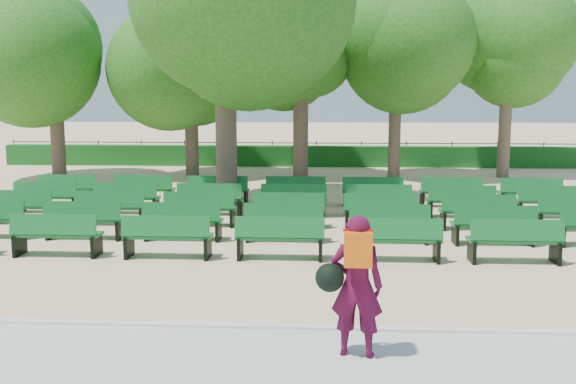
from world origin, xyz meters
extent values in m
plane|color=beige|center=(0.00, 0.00, 0.00)|extent=(120.00, 120.00, 0.00)
cube|color=#BCBCB7|center=(0.00, -7.40, 0.03)|extent=(30.00, 2.20, 0.06)
cube|color=silver|center=(0.00, -6.25, 0.05)|extent=(30.00, 0.12, 0.10)
cube|color=#16591D|center=(0.00, 14.00, 0.45)|extent=(26.00, 0.70, 0.90)
cube|color=#116526|center=(0.54, 0.66, 0.43)|extent=(1.74, 0.62, 0.06)
cube|color=#116526|center=(0.54, 0.46, 0.66)|extent=(1.71, 0.27, 0.40)
cylinder|color=brown|center=(-1.36, 3.29, 1.71)|extent=(0.59, 0.59, 3.42)
ellipsoid|color=#2C6E1D|center=(-1.36, 3.29, 4.95)|extent=(5.55, 5.55, 5.00)
imported|color=#470A27|center=(1.77, -7.08, 0.91)|extent=(0.67, 0.49, 1.70)
cube|color=#E95C0C|center=(1.77, -7.27, 1.40)|extent=(0.32, 0.16, 0.40)
sphere|color=black|center=(1.45, -7.14, 1.02)|extent=(0.34, 0.34, 0.34)
camera|label=1|loc=(1.38, -14.39, 3.13)|focal=40.00mm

